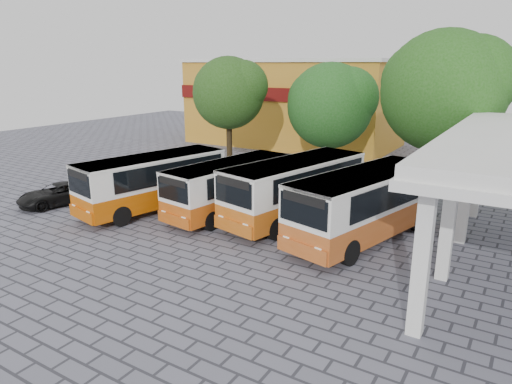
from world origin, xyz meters
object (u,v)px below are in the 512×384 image
Objects in this scene: bus_far_right at (366,201)px; parked_car at (58,194)px; bus_centre_right at (295,186)px; bus_centre_left at (230,184)px; bus_far_left at (153,179)px.

parked_car is (-16.89, -3.99, -1.23)m from bus_far_right.
bus_far_right reaches higher than parked_car.
bus_centre_right is at bearing -176.65° from bus_far_right.
bus_centre_left is at bearing -152.60° from bus_centre_right.
bus_far_left is 5.98m from parked_car.
bus_far_left is 2.00× the size of parked_car.
bus_centre_left is at bearing 35.00° from bus_far_left.
bus_far_right reaches higher than bus_centre_left.
parked_car is at bearing -145.19° from bus_far_left.
bus_centre_right reaches higher than bus_centre_left.
bus_centre_right reaches higher than parked_car.
parked_car is at bearing -149.15° from bus_centre_left.
bus_centre_left is 1.86× the size of parked_car.
bus_far_right is at bearing 21.54° from bus_far_left.
bus_far_left is 11.59m from bus_far_right.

